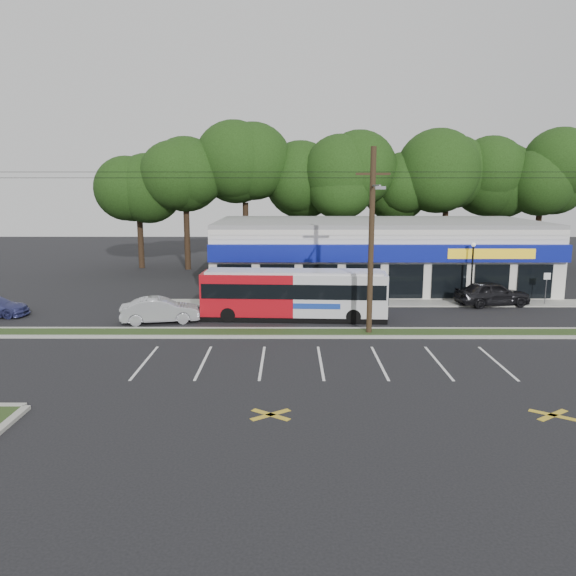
{
  "coord_description": "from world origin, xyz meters",
  "views": [
    {
      "loc": [
        -1.31,
        -28.74,
        8.02
      ],
      "look_at": [
        -1.44,
        5.0,
        1.83
      ],
      "focal_mm": 35.0,
      "sensor_mm": 36.0,
      "label": 1
    }
  ],
  "objects_px": {
    "lamp_post": "(472,266)",
    "car_silver": "(160,310)",
    "car_dark": "(492,293)",
    "pedestrian_a": "(350,296)",
    "utility_pole": "(368,235)",
    "pedestrian_b": "(341,298)",
    "sign_post": "(546,283)",
    "metrobus": "(294,294)"
  },
  "relations": [
    {
      "from": "car_silver",
      "to": "utility_pole",
      "type": "bearing_deg",
      "value": -114.34
    },
    {
      "from": "car_silver",
      "to": "pedestrian_a",
      "type": "xyz_separation_m",
      "value": [
        11.64,
        3.82,
        0.1
      ]
    },
    {
      "from": "lamp_post",
      "to": "car_silver",
      "type": "bearing_deg",
      "value": -165.34
    },
    {
      "from": "utility_pole",
      "to": "pedestrian_a",
      "type": "distance_m",
      "value": 7.91
    },
    {
      "from": "sign_post",
      "to": "car_silver",
      "type": "height_order",
      "value": "sign_post"
    },
    {
      "from": "metrobus",
      "to": "pedestrian_b",
      "type": "distance_m",
      "value": 3.94
    },
    {
      "from": "pedestrian_a",
      "to": "pedestrian_b",
      "type": "relative_size",
      "value": 1.02
    },
    {
      "from": "lamp_post",
      "to": "car_dark",
      "type": "relative_size",
      "value": 0.86
    },
    {
      "from": "utility_pole",
      "to": "sign_post",
      "type": "distance_m",
      "value": 15.71
    },
    {
      "from": "pedestrian_b",
      "to": "sign_post",
      "type": "bearing_deg",
      "value": -144.06
    },
    {
      "from": "lamp_post",
      "to": "car_silver",
      "type": "distance_m",
      "value": 20.76
    },
    {
      "from": "utility_pole",
      "to": "car_dark",
      "type": "distance_m",
      "value": 12.95
    },
    {
      "from": "car_dark",
      "to": "pedestrian_b",
      "type": "height_order",
      "value": "car_dark"
    },
    {
      "from": "pedestrian_a",
      "to": "pedestrian_b",
      "type": "bearing_deg",
      "value": 44.87
    },
    {
      "from": "sign_post",
      "to": "pedestrian_a",
      "type": "relative_size",
      "value": 1.3
    },
    {
      "from": "sign_post",
      "to": "pedestrian_a",
      "type": "xyz_separation_m",
      "value": [
        -13.36,
        -1.18,
        -0.7
      ]
    },
    {
      "from": "lamp_post",
      "to": "pedestrian_b",
      "type": "height_order",
      "value": "lamp_post"
    },
    {
      "from": "metrobus",
      "to": "car_silver",
      "type": "bearing_deg",
      "value": -170.37
    },
    {
      "from": "utility_pole",
      "to": "pedestrian_b",
      "type": "distance_m",
      "value": 7.53
    },
    {
      "from": "utility_pole",
      "to": "pedestrian_b",
      "type": "bearing_deg",
      "value": 98.0
    },
    {
      "from": "lamp_post",
      "to": "pedestrian_a",
      "type": "height_order",
      "value": "lamp_post"
    },
    {
      "from": "pedestrian_b",
      "to": "utility_pole",
      "type": "bearing_deg",
      "value": 126.89
    },
    {
      "from": "metrobus",
      "to": "sign_post",
      "type": "bearing_deg",
      "value": 16.36
    },
    {
      "from": "utility_pole",
      "to": "metrobus",
      "type": "xyz_separation_m",
      "value": [
        -3.9,
        3.57,
        -3.83
      ]
    },
    {
      "from": "sign_post",
      "to": "pedestrian_b",
      "type": "relative_size",
      "value": 1.33
    },
    {
      "from": "lamp_post",
      "to": "metrobus",
      "type": "bearing_deg",
      "value": -160.39
    },
    {
      "from": "utility_pole",
      "to": "car_dark",
      "type": "bearing_deg",
      "value": 38.28
    },
    {
      "from": "utility_pole",
      "to": "sign_post",
      "type": "xyz_separation_m",
      "value": [
        13.17,
        7.65,
        -3.86
      ]
    },
    {
      "from": "lamp_post",
      "to": "car_dark",
      "type": "height_order",
      "value": "lamp_post"
    },
    {
      "from": "lamp_post",
      "to": "pedestrian_a",
      "type": "xyz_separation_m",
      "value": [
        -8.36,
        -1.41,
        -1.82
      ]
    },
    {
      "from": "sign_post",
      "to": "car_dark",
      "type": "distance_m",
      "value": 3.73
    },
    {
      "from": "car_dark",
      "to": "metrobus",
      "type": "bearing_deg",
      "value": 97.25
    },
    {
      "from": "car_dark",
      "to": "pedestrian_b",
      "type": "xyz_separation_m",
      "value": [
        -10.34,
        -1.59,
        -0.0
      ]
    },
    {
      "from": "metrobus",
      "to": "lamp_post",
      "type": "bearing_deg",
      "value": 22.54
    },
    {
      "from": "metrobus",
      "to": "car_dark",
      "type": "distance_m",
      "value": 14.0
    },
    {
      "from": "pedestrian_a",
      "to": "pedestrian_b",
      "type": "height_order",
      "value": "pedestrian_a"
    },
    {
      "from": "car_silver",
      "to": "pedestrian_b",
      "type": "distance_m",
      "value": 11.48
    },
    {
      "from": "pedestrian_b",
      "to": "car_silver",
      "type": "bearing_deg",
      "value": 45.47
    },
    {
      "from": "utility_pole",
      "to": "lamp_post",
      "type": "height_order",
      "value": "utility_pole"
    },
    {
      "from": "car_silver",
      "to": "pedestrian_a",
      "type": "height_order",
      "value": "pedestrian_a"
    },
    {
      "from": "lamp_post",
      "to": "utility_pole",
      "type": "bearing_deg",
      "value": -136.05
    },
    {
      "from": "metrobus",
      "to": "car_dark",
      "type": "xyz_separation_m",
      "value": [
        13.41,
        3.93,
        -0.74
      ]
    }
  ]
}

